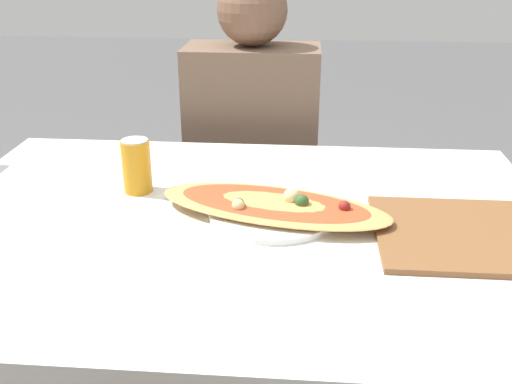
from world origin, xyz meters
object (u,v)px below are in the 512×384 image
person_seated (252,136)px  pizza_main (274,207)px  dining_table (239,247)px  chair_far_seated (255,180)px  soda_can (137,166)px

person_seated → pizza_main: (0.11, -0.68, 0.07)m
dining_table → chair_far_seated: bearing=92.4°
person_seated → pizza_main: 0.69m
chair_far_seated → soda_can: chair_far_seated is taller
soda_can → person_seated: bearing=69.4°
pizza_main → soda_can: size_ratio=4.27×
dining_table → person_seated: 0.70m
dining_table → pizza_main: (0.07, 0.02, 0.09)m
chair_far_seated → person_seated: bearing=90.0°
person_seated → soda_can: size_ratio=9.72×
pizza_main → person_seated: bearing=98.9°
person_seated → soda_can: bearing=69.4°
chair_far_seated → pizza_main: size_ratio=1.74×
chair_far_seated → person_seated: person_seated is taller
chair_far_seated → person_seated: (-0.00, -0.12, 0.20)m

